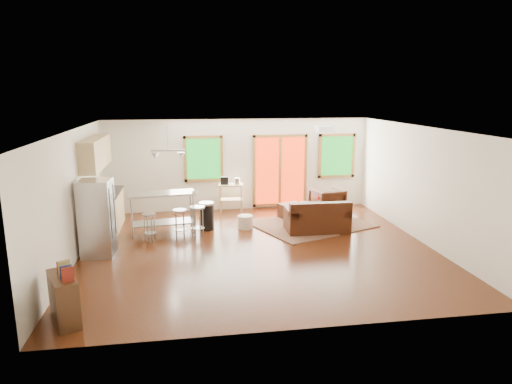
{
  "coord_description": "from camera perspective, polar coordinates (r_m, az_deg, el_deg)",
  "views": [
    {
      "loc": [
        -1.51,
        -9.32,
        3.36
      ],
      "look_at": [
        0.0,
        0.3,
        1.2
      ],
      "focal_mm": 32.0,
      "sensor_mm": 36.0,
      "label": 1
    }
  ],
  "objects": [
    {
      "name": "book",
      "position": [
        11.91,
        9.8,
        -1.35
      ],
      "size": [
        0.22,
        0.07,
        0.29
      ],
      "primitive_type": "imported",
      "rotation": [
        0.0,
        0.0,
        -0.21
      ],
      "color": "maroon",
      "rests_on": "coffee_table"
    },
    {
      "name": "bar_stool_c",
      "position": [
        10.7,
        -7.34,
        -2.81
      ],
      "size": [
        0.46,
        0.46,
        0.74
      ],
      "rotation": [
        0.0,
        0.0,
        -0.4
      ],
      "color": "#B7BABC",
      "rests_on": "floor"
    },
    {
      "name": "kitchen_cart",
      "position": [
        12.76,
        -3.25,
        0.48
      ],
      "size": [
        0.73,
        0.53,
        1.04
      ],
      "rotation": [
        0.0,
        0.0,
        -0.14
      ],
      "color": "tan",
      "rests_on": "floor"
    },
    {
      "name": "window_right",
      "position": [
        13.65,
        10.06,
        4.48
      ],
      "size": [
        1.1,
        0.05,
        1.3
      ],
      "color": "#105215",
      "rests_on": "back_wall"
    },
    {
      "name": "rug",
      "position": [
        11.83,
        6.95,
        -4.02
      ],
      "size": [
        3.36,
        3.01,
        0.03
      ],
      "primitive_type": "cube",
      "rotation": [
        0.0,
        0.0,
        0.4
      ],
      "color": "#4C5C39",
      "rests_on": "floor"
    },
    {
      "name": "front_wall",
      "position": [
        6.35,
        5.37,
        -6.48
      ],
      "size": [
        7.5,
        0.02,
        2.6
      ],
      "primitive_type": "cube",
      "color": "silver",
      "rests_on": "ground"
    },
    {
      "name": "refrigerator",
      "position": [
        9.97,
        -19.22,
        -3.09
      ],
      "size": [
        0.69,
        0.66,
        1.6
      ],
      "rotation": [
        0.0,
        0.0,
        -0.06
      ],
      "color": "#B7BABC",
      "rests_on": "floor"
    },
    {
      "name": "right_wall",
      "position": [
        10.9,
        20.18,
        0.84
      ],
      "size": [
        0.02,
        7.0,
        2.6
      ],
      "primitive_type": "cube",
      "color": "silver",
      "rests_on": "ground"
    },
    {
      "name": "floor",
      "position": [
        10.02,
        0.27,
        -7.14
      ],
      "size": [
        7.5,
        7.0,
        0.02
      ],
      "primitive_type": "cube",
      "color": "#331509",
      "rests_on": "ground"
    },
    {
      "name": "coffee_table",
      "position": [
        12.25,
        8.23,
        -1.72
      ],
      "size": [
        1.14,
        0.74,
        0.44
      ],
      "rotation": [
        0.0,
        0.0,
        -0.07
      ],
      "color": "#331E0F",
      "rests_on": "floor"
    },
    {
      "name": "bar_stool_b",
      "position": [
        10.71,
        -9.51,
        -3.1
      ],
      "size": [
        0.34,
        0.34,
        0.69
      ],
      "rotation": [
        0.0,
        0.0,
        -0.04
      ],
      "color": "#B7BABC",
      "rests_on": "floor"
    },
    {
      "name": "armchair",
      "position": [
        12.8,
        8.86,
        -0.99
      ],
      "size": [
        0.92,
        0.88,
        0.81
      ],
      "primitive_type": "imported",
      "rotation": [
        0.0,
        0.0,
        3.34
      ],
      "color": "black",
      "rests_on": "floor"
    },
    {
      "name": "ceiling",
      "position": [
        9.47,
        0.28,
        7.97
      ],
      "size": [
        7.5,
        7.0,
        0.02
      ],
      "primitive_type": "cube",
      "color": "white",
      "rests_on": "ground"
    },
    {
      "name": "back_wall",
      "position": [
        13.08,
        -2.18,
        3.43
      ],
      "size": [
        7.5,
        0.02,
        2.6
      ],
      "primitive_type": "cube",
      "color": "silver",
      "rests_on": "ground"
    },
    {
      "name": "vase",
      "position": [
        11.97,
        7.82,
        -1.4
      ],
      "size": [
        0.22,
        0.22,
        0.3
      ],
      "rotation": [
        0.0,
        0.0,
        0.27
      ],
      "color": "silver",
      "rests_on": "coffee_table"
    },
    {
      "name": "bookshelf",
      "position": [
        7.46,
        -22.89,
        -12.11
      ],
      "size": [
        0.61,
        0.87,
        0.95
      ],
      "rotation": [
        0.0,
        0.0,
        0.41
      ],
      "color": "#331E0F",
      "rests_on": "floor"
    },
    {
      "name": "pendant_light",
      "position": [
        10.93,
        -10.92,
        4.59
      ],
      "size": [
        0.8,
        0.18,
        0.79
      ],
      "color": "gray",
      "rests_on": "ceiling"
    },
    {
      "name": "ceiling_flush",
      "position": [
        10.43,
        8.54,
        7.8
      ],
      "size": [
        0.35,
        0.35,
        0.12
      ],
      "primitive_type": "cube",
      "color": "white",
      "rests_on": "ceiling"
    },
    {
      "name": "ottoman",
      "position": [
        12.29,
        4.61,
        -2.44
      ],
      "size": [
        0.79,
        0.79,
        0.4
      ],
      "primitive_type": "cube",
      "rotation": [
        0.0,
        0.0,
        0.41
      ],
      "color": "black",
      "rests_on": "floor"
    },
    {
      "name": "cabinets",
      "position": [
        11.46,
        -18.64,
        -0.42
      ],
      "size": [
        0.64,
        2.24,
        2.3
      ],
      "color": "tan",
      "rests_on": "floor"
    },
    {
      "name": "pouf",
      "position": [
        11.42,
        -1.35,
        -3.75
      ],
      "size": [
        0.47,
        0.47,
        0.33
      ],
      "primitive_type": "cylinder",
      "rotation": [
        0.0,
        0.0,
        -0.3
      ],
      "color": "beige",
      "rests_on": "floor"
    },
    {
      "name": "cup",
      "position": [
        10.86,
        -7.67,
        -0.08
      ],
      "size": [
        0.16,
        0.15,
        0.13
      ],
      "primitive_type": "imported",
      "rotation": [
        0.0,
        0.0,
        0.41
      ],
      "color": "white",
      "rests_on": "island"
    },
    {
      "name": "french_doors",
      "position": [
        13.26,
        3.01,
        2.67
      ],
      "size": [
        1.6,
        0.05,
        2.1
      ],
      "color": "#A82208",
      "rests_on": "back_wall"
    },
    {
      "name": "loveseat",
      "position": [
        11.2,
        7.65,
        -3.38
      ],
      "size": [
        1.51,
        0.88,
        0.8
      ],
      "rotation": [
        0.0,
        0.0,
        -0.02
      ],
      "color": "black",
      "rests_on": "floor"
    },
    {
      "name": "left_wall",
      "position": [
        9.81,
        -21.96,
        -0.54
      ],
      "size": [
        0.02,
        7.0,
        2.6
      ],
      "primitive_type": "cube",
      "color": "silver",
      "rests_on": "ground"
    },
    {
      "name": "window_left",
      "position": [
        12.93,
        -6.58,
        4.15
      ],
      "size": [
        1.1,
        0.05,
        1.3
      ],
      "color": "#105215",
      "rests_on": "back_wall"
    },
    {
      "name": "trash_can",
      "position": [
        11.34,
        -6.19,
        -2.97
      ],
      "size": [
        0.44,
        0.44,
        0.69
      ],
      "rotation": [
        0.0,
        0.0,
        -0.22
      ],
      "color": "black",
      "rests_on": "floor"
    },
    {
      "name": "island",
      "position": [
        11.13,
        -11.66,
        -1.65
      ],
      "size": [
        1.64,
        0.82,
        1.0
      ],
      "rotation": [
        0.0,
        0.0,
        0.13
      ],
      "color": "#B7BABC",
      "rests_on": "floor"
    },
    {
      "name": "bar_stool_a",
      "position": [
        10.62,
        -13.19,
        -3.52
      ],
      "size": [
        0.39,
        0.39,
        0.66
      ],
      "rotation": [
        0.0,
        0.0,
        -0.3
      ],
      "color": "#B7BABC",
      "rests_on": "floor"
    }
  ]
}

